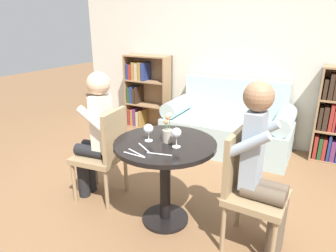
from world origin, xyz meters
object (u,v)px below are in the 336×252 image
(person_left, at_px, (95,133))
(wine_glass_right, at_px, (176,133))
(chair_right, at_px, (248,186))
(flower_vase, at_px, (168,133))
(bookshelf_left, at_px, (144,92))
(chair_left, at_px, (105,151))
(wine_glass_left, at_px, (148,129))
(couch, at_px, (228,127))
(person_right, at_px, (262,166))

(person_left, bearing_deg, wine_glass_right, 78.02)
(chair_right, relative_size, person_left, 0.73)
(wine_glass_right, height_order, flower_vase, flower_vase)
(bookshelf_left, bearing_deg, flower_vase, -53.65)
(wine_glass_right, bearing_deg, chair_right, 8.96)
(chair_left, bearing_deg, wine_glass_left, 73.86)
(couch, xyz_separation_m, wine_glass_right, (0.12, -1.82, 0.54))
(wine_glass_left, bearing_deg, person_left, 173.01)
(chair_right, relative_size, person_right, 0.70)
(person_left, distance_m, person_right, 1.51)
(person_left, distance_m, wine_glass_right, 0.90)
(couch, distance_m, person_left, 1.92)
(chair_left, relative_size, wine_glass_right, 5.82)
(couch, bearing_deg, bookshelf_left, 169.81)
(couch, xyz_separation_m, wine_glass_left, (-0.13, -1.81, 0.52))
(bookshelf_left, height_order, wine_glass_right, bookshelf_left)
(chair_left, bearing_deg, wine_glass_right, 76.24)
(couch, relative_size, person_left, 1.32)
(bookshelf_left, bearing_deg, wine_glass_right, -52.54)
(person_right, xyz_separation_m, flower_vase, (-0.74, -0.02, 0.13))
(person_left, xyz_separation_m, wine_glass_left, (0.63, -0.08, 0.17))
(bookshelf_left, xyz_separation_m, wine_glass_left, (1.34, -2.07, 0.26))
(chair_left, distance_m, flower_vase, 0.76)
(person_left, relative_size, wine_glass_left, 8.75)
(person_left, relative_size, person_right, 0.97)
(bookshelf_left, xyz_separation_m, chair_left, (0.80, -1.98, -0.08))
(chair_left, height_order, person_left, person_left)
(bookshelf_left, xyz_separation_m, person_left, (0.71, -1.99, 0.09))
(wine_glass_left, bearing_deg, person_right, 4.41)
(person_right, bearing_deg, flower_vase, 94.46)
(chair_left, height_order, wine_glass_right, chair_left)
(chair_left, relative_size, person_right, 0.70)
(person_right, relative_size, wine_glass_right, 8.29)
(wine_glass_left, bearing_deg, chair_right, 5.43)
(wine_glass_right, bearing_deg, flower_vase, 150.77)
(chair_left, xyz_separation_m, chair_right, (1.34, -0.02, 0.00))
(couch, height_order, wine_glass_right, couch)
(person_right, bearing_deg, wine_glass_right, 100.10)
(person_right, bearing_deg, chair_right, 87.90)
(bookshelf_left, xyz_separation_m, wine_glass_right, (1.59, -2.08, 0.27))
(chair_left, distance_m, wine_glass_left, 0.64)
(person_right, height_order, wine_glass_left, person_right)
(bookshelf_left, height_order, chair_right, bookshelf_left)
(chair_right, relative_size, wine_glass_left, 6.36)
(bookshelf_left, height_order, wine_glass_left, bookshelf_left)
(person_right, bearing_deg, wine_glass_left, 97.45)
(person_left, bearing_deg, chair_right, 83.63)
(chair_left, distance_m, person_right, 1.44)
(wine_glass_left, bearing_deg, chair_left, 170.19)
(bookshelf_left, relative_size, wine_glass_left, 8.20)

